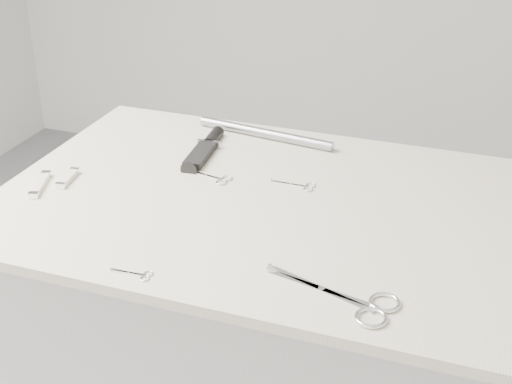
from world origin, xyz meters
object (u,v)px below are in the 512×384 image
(large_shears, at_px, (357,302))
(tiny_scissors, at_px, (137,274))
(embroidery_scissors_a, at_px, (215,178))
(metal_rail, at_px, (265,133))
(sheathed_knife, at_px, (206,147))
(embroidery_scissors_b, at_px, (300,186))
(pocket_knife_b, at_px, (68,178))
(pocket_knife_a, at_px, (40,184))

(large_shears, distance_m, tiny_scissors, 0.35)
(embroidery_scissors_a, relative_size, tiny_scissors, 1.45)
(tiny_scissors, bearing_deg, metal_rail, 85.83)
(tiny_scissors, bearing_deg, sheathed_knife, 97.20)
(embroidery_scissors_b, distance_m, metal_rail, 0.25)
(pocket_knife_b, bearing_deg, metal_rail, -50.66)
(embroidery_scissors_b, distance_m, tiny_scissors, 0.41)
(embroidery_scissors_b, height_order, sheathed_knife, sheathed_knife)
(embroidery_scissors_a, height_order, embroidery_scissors_b, same)
(tiny_scissors, xyz_separation_m, pocket_knife_a, (-0.33, 0.21, 0.01))
(large_shears, height_order, sheathed_knife, sheathed_knife)
(large_shears, bearing_deg, metal_rail, 136.66)
(large_shears, relative_size, pocket_knife_b, 2.74)
(metal_rail, bearing_deg, tiny_scissors, -91.31)
(large_shears, relative_size, embroidery_scissors_b, 2.45)
(large_shears, relative_size, tiny_scissors, 3.08)
(embroidery_scissors_b, distance_m, pocket_knife_b, 0.46)
(embroidery_scissors_a, bearing_deg, pocket_knife_b, -146.60)
(embroidery_scissors_b, xyz_separation_m, pocket_knife_b, (-0.45, -0.13, 0.00))
(large_shears, bearing_deg, embroidery_scissors_b, 134.44)
(embroidery_scissors_a, xyz_separation_m, sheathed_knife, (-0.07, 0.12, 0.01))
(embroidery_scissors_a, distance_m, metal_rail, 0.23)
(large_shears, xyz_separation_m, pocket_knife_a, (-0.67, 0.17, 0.00))
(embroidery_scissors_a, distance_m, embroidery_scissors_b, 0.17)
(embroidery_scissors_a, bearing_deg, sheathed_knife, 132.82)
(embroidery_scissors_b, xyz_separation_m, tiny_scissors, (-0.16, -0.38, -0.00))
(large_shears, distance_m, embroidery_scissors_a, 0.48)
(embroidery_scissors_a, relative_size, sheathed_knife, 0.53)
(tiny_scissors, relative_size, pocket_knife_b, 0.89)
(pocket_knife_a, bearing_deg, pocket_knife_b, -59.99)
(pocket_knife_b, bearing_deg, embroidery_scissors_b, -82.20)
(tiny_scissors, height_order, pocket_knife_a, pocket_knife_a)
(tiny_scissors, relative_size, pocket_knife_a, 0.67)
(embroidery_scissors_a, bearing_deg, large_shears, -29.14)
(large_shears, height_order, pocket_knife_a, pocket_knife_a)
(large_shears, relative_size, metal_rail, 0.66)
(large_shears, distance_m, metal_rail, 0.64)
(tiny_scissors, bearing_deg, pocket_knife_b, 136.11)
(tiny_scissors, distance_m, pocket_knife_a, 0.39)
(large_shears, bearing_deg, pocket_knife_b, 177.03)
(large_shears, xyz_separation_m, sheathed_knife, (-0.43, 0.44, 0.00))
(tiny_scissors, xyz_separation_m, metal_rail, (0.01, 0.59, 0.01))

